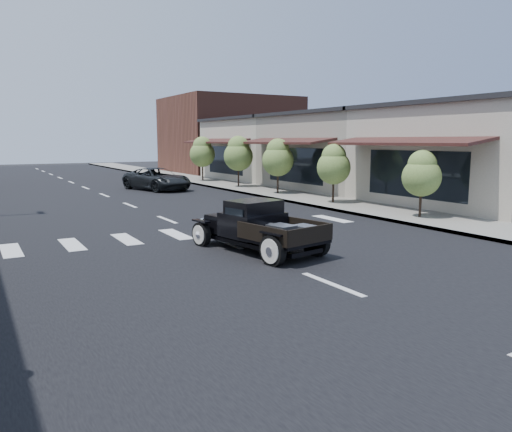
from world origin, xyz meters
TOP-DOWN VIEW (x-y plane):
  - ground at (0.00, 0.00)m, footprint 120.00×120.00m
  - road at (0.00, 15.00)m, footprint 14.00×80.00m
  - road_markings at (0.00, 10.00)m, footprint 12.00×60.00m
  - sidewalk_right at (8.50, 15.00)m, footprint 3.00×80.00m
  - storefront_near at (15.00, 4.00)m, footprint 10.00×9.00m
  - storefront_mid at (15.00, 13.00)m, footprint 10.00×9.00m
  - storefront_far at (15.00, 22.00)m, footprint 10.00×9.00m
  - far_building_right at (15.50, 32.00)m, footprint 11.00×10.00m
  - small_tree_a at (8.30, 2.11)m, footprint 1.45×1.45m
  - small_tree_b at (8.30, 7.32)m, footprint 1.57×1.57m
  - small_tree_c at (8.30, 12.16)m, footprint 1.72×1.72m
  - small_tree_d at (8.30, 16.75)m, footprint 1.83×1.83m
  - small_tree_e at (8.30, 22.28)m, footprint 1.82×1.82m
  - hotrod_pickup at (0.26, 0.54)m, footprint 2.70×4.45m
  - second_car at (3.54, 18.41)m, footprint 3.48×5.29m

SIDE VIEW (x-z plane):
  - ground at x=0.00m, z-range 0.00..0.00m
  - road_markings at x=0.00m, z-range -0.03..0.03m
  - road at x=0.00m, z-range 0.00..0.02m
  - sidewalk_right at x=8.50m, z-range 0.00..0.15m
  - second_car at x=3.54m, z-range 0.00..1.35m
  - hotrod_pickup at x=0.26m, z-range 0.00..1.44m
  - small_tree_a at x=8.30m, z-range 0.15..2.57m
  - small_tree_b at x=8.30m, z-range 0.15..2.76m
  - small_tree_c at x=8.30m, z-range 0.15..3.02m
  - small_tree_e at x=8.30m, z-range 0.15..3.19m
  - small_tree_d at x=8.30m, z-range 0.15..3.20m
  - storefront_near at x=15.00m, z-range 0.00..4.50m
  - storefront_mid at x=15.00m, z-range 0.00..4.50m
  - storefront_far at x=15.00m, z-range 0.00..4.50m
  - far_building_right at x=15.50m, z-range 0.00..7.00m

